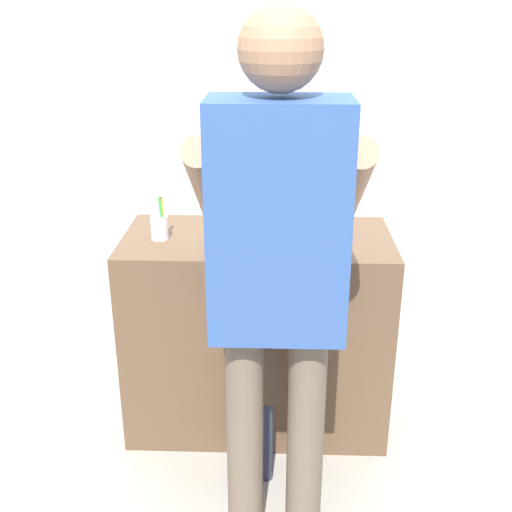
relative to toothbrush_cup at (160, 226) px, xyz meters
name	(u,v)px	position (x,y,z in m)	size (l,w,h in m)	color
ground_plane	(255,458)	(0.39, -0.26, -0.93)	(14.00, 14.00, 0.00)	#9E998E
back_wall	(260,107)	(0.39, 0.36, 0.42)	(4.40, 0.08, 2.70)	silver
vanity_cabinet	(257,331)	(0.39, 0.04, -0.49)	(1.10, 0.54, 0.88)	brown
sink_basin	(257,225)	(0.39, 0.02, 0.00)	(0.36, 0.36, 0.11)	silver
faucet	(259,203)	(0.39, 0.24, 0.03)	(0.18, 0.14, 0.18)	#B7BABF
toothbrush_cup	(160,226)	(0.00, 0.00, 0.00)	(0.07, 0.07, 0.21)	silver
soap_bottle	(342,219)	(0.74, 0.08, 0.01)	(0.06, 0.06, 0.17)	#B27FC6
child_toddler	(254,370)	(0.39, -0.36, -0.44)	(0.26, 0.26, 0.83)	#2D334C
adult_parent	(278,255)	(0.48, -0.62, 0.13)	(0.55, 0.58, 1.77)	#6B5B4C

